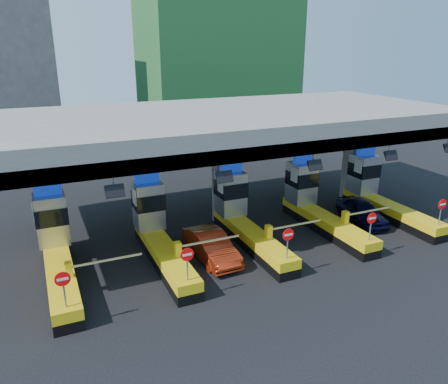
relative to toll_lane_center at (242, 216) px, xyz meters
name	(u,v)px	position (x,y,z in m)	size (l,w,h in m)	color
ground	(244,240)	(0.00, -0.28, -1.40)	(120.00, 120.00, 0.00)	black
toll_canopy	(223,126)	(0.00, 2.59, 4.74)	(28.00, 12.09, 7.00)	slate
toll_lane_far_left	(56,247)	(-10.00, 0.00, 0.00)	(4.43, 8.00, 4.16)	black
toll_lane_left	(157,230)	(-5.00, 0.00, 0.00)	(4.43, 8.00, 4.16)	black
toll_lane_center	(242,216)	(0.00, 0.00, 0.00)	(4.43, 8.00, 4.16)	black
toll_lane_right	(315,203)	(5.00, 0.00, 0.00)	(4.43, 8.00, 4.16)	black
toll_lane_far_right	(378,193)	(10.00, 0.00, 0.00)	(4.43, 8.00, 4.16)	black
bg_building_scaffold	(216,15)	(12.00, 31.72, 12.60)	(18.00, 12.00, 28.00)	#1E5926
van	(362,212)	(7.95, -0.95, -0.67)	(1.72, 4.27, 1.45)	black
red_car	(211,246)	(-2.58, -1.67, -0.67)	(1.54, 4.42, 1.46)	maroon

